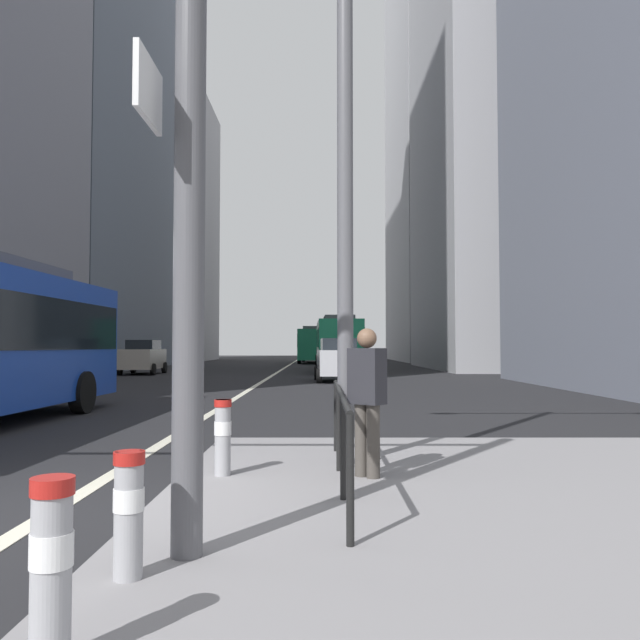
% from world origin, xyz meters
% --- Properties ---
extents(ground_plane, '(160.00, 160.00, 0.00)m').
position_xyz_m(ground_plane, '(0.00, 20.00, 0.00)').
color(ground_plane, black).
extents(lane_centre_line, '(0.20, 80.00, 0.01)m').
position_xyz_m(lane_centre_line, '(0.00, 30.00, 0.01)').
color(lane_centre_line, beige).
rests_on(lane_centre_line, ground).
extents(office_tower_left_mid, '(12.08, 19.97, 49.31)m').
position_xyz_m(office_tower_left_mid, '(-16.00, 38.13, 24.65)').
color(office_tower_left_mid, slate).
rests_on(office_tower_left_mid, ground).
extents(office_tower_left_far, '(12.65, 17.21, 28.77)m').
position_xyz_m(office_tower_left_far, '(-16.00, 61.68, 14.39)').
color(office_tower_left_far, '#9E9EA3').
rests_on(office_tower_left_far, ground).
extents(office_tower_right_mid, '(13.32, 17.82, 38.90)m').
position_xyz_m(office_tower_right_mid, '(17.00, 38.89, 19.45)').
color(office_tower_right_mid, '#9E9EA3').
rests_on(office_tower_right_mid, ground).
extents(office_tower_right_far, '(12.27, 21.21, 50.02)m').
position_xyz_m(office_tower_right_far, '(17.00, 62.53, 25.01)').
color(office_tower_right_far, '#9E9EA3').
rests_on(office_tower_right_far, ground).
extents(city_bus_red_receding, '(2.83, 10.67, 3.40)m').
position_xyz_m(city_bus_red_receding, '(3.68, 33.50, 1.84)').
color(city_bus_red_receding, '#198456').
rests_on(city_bus_red_receding, ground).
extents(city_bus_red_distant, '(2.94, 11.78, 3.40)m').
position_xyz_m(city_bus_red_distant, '(2.02, 54.29, 1.84)').
color(city_bus_red_distant, '#198456').
rests_on(city_bus_red_distant, ground).
extents(car_oncoming_mid, '(2.18, 4.38, 1.94)m').
position_xyz_m(car_oncoming_mid, '(-7.50, 29.81, 0.99)').
color(car_oncoming_mid, '#B2A899').
rests_on(car_oncoming_mid, ground).
extents(car_receding_near, '(2.17, 4.11, 1.94)m').
position_xyz_m(car_receding_near, '(3.39, 22.40, 0.99)').
color(car_receding_near, silver).
rests_on(car_receding_near, ground).
extents(street_lamp_post, '(5.50, 0.32, 8.00)m').
position_xyz_m(street_lamp_post, '(2.90, 1.80, 5.28)').
color(street_lamp_post, '#56565B').
rests_on(street_lamp_post, median_island).
extents(bollard_left, '(0.20, 0.20, 0.85)m').
position_xyz_m(bollard_left, '(1.36, -3.14, 0.63)').
color(bollard_left, '#99999E').
rests_on(bollard_left, median_island).
extents(bollard_right, '(0.20, 0.20, 0.79)m').
position_xyz_m(bollard_right, '(1.38, -2.04, 0.59)').
color(bollard_right, '#99999E').
rests_on(bollard_right, median_island).
extents(bollard_back, '(0.20, 0.20, 0.85)m').
position_xyz_m(bollard_back, '(1.48, 1.09, 0.62)').
color(bollard_back, '#99999E').
rests_on(bollard_back, median_island).
extents(pedestrian_railing, '(0.06, 4.19, 0.98)m').
position_xyz_m(pedestrian_railing, '(2.80, 0.66, 0.87)').
color(pedestrian_railing, black).
rests_on(pedestrian_railing, median_island).
extents(pedestrian_waiting, '(0.45, 0.43, 1.65)m').
position_xyz_m(pedestrian_waiting, '(3.10, 1.00, 1.06)').
color(pedestrian_waiting, '#423D38').
rests_on(pedestrian_waiting, median_island).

